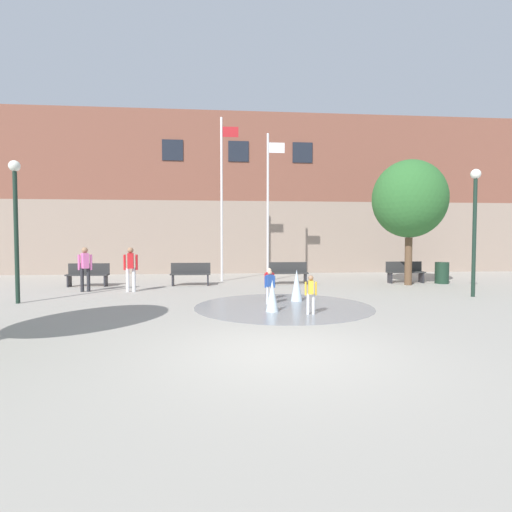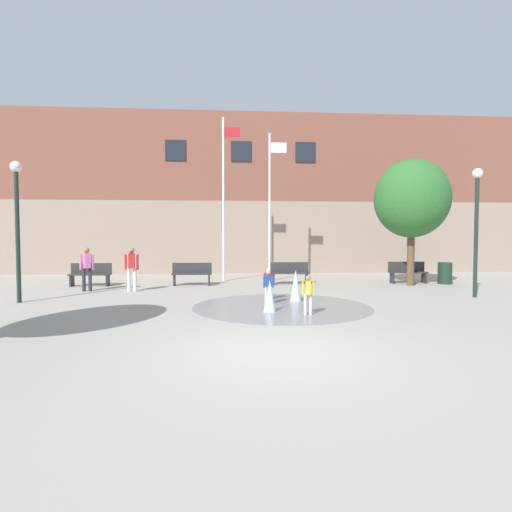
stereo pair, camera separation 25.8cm
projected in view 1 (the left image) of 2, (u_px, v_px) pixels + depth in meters
The scene contains 18 objects.
ground_plane at pixel (281, 353), 6.64m from camera, with size 100.00×100.00×0.00m, color #9E998E.
library_building at pixel (236, 198), 24.57m from camera, with size 36.00×6.05×8.77m.
splash_fountain at pixel (285, 297), 11.26m from camera, with size 4.98×4.98×0.96m.
park_bench_far_left at pixel (88, 274), 15.84m from camera, with size 1.60×0.44×0.91m.
park_bench_left_of_flagpoles at pixel (191, 274), 16.18m from camera, with size 1.60×0.44×0.91m.
park_bench_center at pixel (288, 273), 16.66m from camera, with size 1.60×0.44×0.91m.
park_bench_near_trashcan at pixel (405, 272), 17.12m from camera, with size 1.60×0.44×0.91m.
child_with_pink_shirt at pixel (270, 284), 11.50m from camera, with size 0.31×0.19×0.99m.
teen_by_trashcan at pixel (131, 266), 14.21m from camera, with size 0.50×0.37×1.59m.
child_running at pixel (269, 281), 12.37m from camera, with size 0.31×0.24×0.99m.
adult_watching at pixel (85, 266), 14.23m from camera, with size 0.50×0.39×1.59m.
child_in_fountain at pixel (311, 291), 9.95m from camera, with size 0.31×0.23×0.99m.
flagpole_left at pixel (222, 194), 17.65m from camera, with size 0.80×0.10×7.23m.
flagpole_right at pixel (269, 202), 17.85m from camera, with size 0.80×0.10×6.58m.
lamp_post_left_lane at pixel (16, 211), 11.58m from camera, with size 0.32×0.32×4.16m.
lamp_post_right_lane at pixel (475, 214), 12.93m from camera, with size 0.32×0.32×4.15m.
trash_can at pixel (442, 273), 16.87m from camera, with size 0.56×0.56×0.90m, color #193323.
street_tree_near_building at pixel (409, 199), 16.19m from camera, with size 2.96×2.96×5.09m.
Camera 1 is at (-1.00, -6.50, 1.90)m, focal length 28.00 mm.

